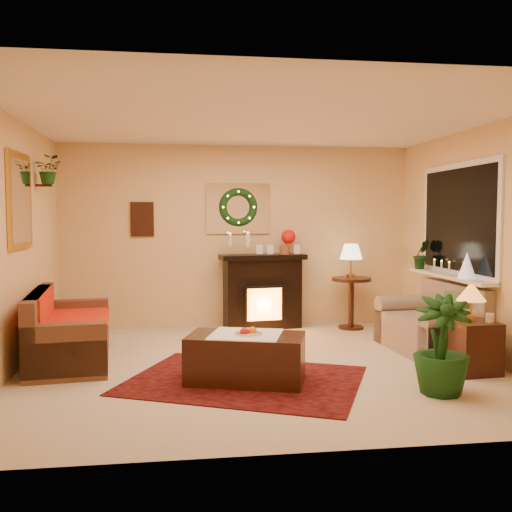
{
  "coord_description": "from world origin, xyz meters",
  "views": [
    {
      "loc": [
        -0.86,
        -5.9,
        1.59
      ],
      "look_at": [
        0.0,
        0.35,
        1.15
      ],
      "focal_mm": 40.0,
      "sensor_mm": 36.0,
      "label": 1
    }
  ],
  "objects": [
    {
      "name": "lamp_cream",
      "position": [
        1.56,
        1.85,
        0.88
      ],
      "size": [
        0.32,
        0.32,
        0.49
      ],
      "primitive_type": "cone",
      "color": "#FFF1B4",
      "rests_on": "side_table_round"
    },
    {
      "name": "coffee_table",
      "position": [
        -0.22,
        -0.57,
        0.21
      ],
      "size": [
        1.22,
        0.89,
        0.46
      ],
      "primitive_type": "cube",
      "rotation": [
        0.0,
        0.0,
        -0.29
      ],
      "color": "black",
      "rests_on": "floor"
    },
    {
      "name": "wall_back",
      "position": [
        0.0,
        2.25,
        1.3
      ],
      "size": [
        5.0,
        5.0,
        0.0
      ],
      "primitive_type": "plane",
      "color": "#EFD88C",
      "rests_on": "ground"
    },
    {
      "name": "window_frame",
      "position": [
        2.48,
        0.55,
        1.55
      ],
      "size": [
        0.03,
        1.86,
        1.36
      ],
      "primitive_type": "cube",
      "color": "white",
      "rests_on": "wall_right"
    },
    {
      "name": "mantel_candle_a",
      "position": [
        -0.13,
        2.02,
        1.26
      ],
      "size": [
        0.05,
        0.05,
        0.16
      ],
      "primitive_type": "cylinder",
      "color": "white",
      "rests_on": "fireplace"
    },
    {
      "name": "floor_palm",
      "position": [
        1.46,
        -1.17,
        0.45
      ],
      "size": [
        1.77,
        1.77,
        2.66
      ],
      "primitive_type": "imported",
      "rotation": [
        0.0,
        0.0,
        -0.22
      ],
      "color": "#133917",
      "rests_on": "floor"
    },
    {
      "name": "mini_tree",
      "position": [
        2.36,
        0.08,
        1.04
      ],
      "size": [
        0.2,
        0.2,
        0.3
      ],
      "primitive_type": "cone",
      "color": "white",
      "rests_on": "window_sill"
    },
    {
      "name": "window_glass",
      "position": [
        2.47,
        0.55,
        1.55
      ],
      "size": [
        0.02,
        1.7,
        1.22
      ],
      "primitive_type": "cube",
      "color": "black",
      "rests_on": "wall_right"
    },
    {
      "name": "side_table_round",
      "position": [
        1.57,
        1.84,
        0.33
      ],
      "size": [
        0.61,
        0.61,
        0.73
      ],
      "primitive_type": "cylinder",
      "rotation": [
        0.0,
        0.0,
        -0.1
      ],
      "color": "#512B22",
      "rests_on": "floor"
    },
    {
      "name": "floor",
      "position": [
        0.0,
        0.0,
        0.0
      ],
      "size": [
        5.0,
        5.0,
        0.0
      ],
      "primitive_type": "plane",
      "color": "beige",
      "rests_on": "ground"
    },
    {
      "name": "gold_mirror",
      "position": [
        -2.48,
        0.3,
        1.75
      ],
      "size": [
        0.03,
        0.84,
        1.0
      ],
      "primitive_type": "cube",
      "color": "gold",
      "rests_on": "wall_left"
    },
    {
      "name": "window_sill",
      "position": [
        2.38,
        0.55,
        0.87
      ],
      "size": [
        0.22,
        1.86,
        0.04
      ],
      "primitive_type": "cube",
      "color": "white",
      "rests_on": "wall_right"
    },
    {
      "name": "mantel_mirror",
      "position": [
        0.0,
        2.23,
        1.7
      ],
      "size": [
        0.92,
        0.02,
        0.72
      ],
      "primitive_type": "cube",
      "color": "white",
      "rests_on": "wall_back"
    },
    {
      "name": "lamp_tiffany",
      "position": [
        2.08,
        -0.52,
        0.74
      ],
      "size": [
        0.29,
        0.29,
        0.43
      ],
      "primitive_type": "cone",
      "color": "#E5590F",
      "rests_on": "end_table_square"
    },
    {
      "name": "sofa",
      "position": [
        -2.04,
        0.52,
        0.43
      ],
      "size": [
        0.99,
        1.89,
        0.78
      ],
      "primitive_type": "cube",
      "rotation": [
        0.0,
        0.0,
        0.11
      ],
      "color": "brown",
      "rests_on": "floor"
    },
    {
      "name": "area_rug",
      "position": [
        -0.23,
        -0.52,
        0.01
      ],
      "size": [
        2.65,
        2.38,
        0.01
      ],
      "primitive_type": "cube",
      "rotation": [
        0.0,
        0.0,
        -0.42
      ],
      "color": "#5C0F18",
      "rests_on": "floor"
    },
    {
      "name": "wreath",
      "position": [
        0.0,
        2.19,
        1.72
      ],
      "size": [
        0.55,
        0.11,
        0.55
      ],
      "primitive_type": "torus",
      "rotation": [
        1.57,
        0.0,
        0.0
      ],
      "color": "#194719",
      "rests_on": "wall_back"
    },
    {
      "name": "wall_art",
      "position": [
        -1.35,
        2.23,
        1.55
      ],
      "size": [
        0.32,
        0.03,
        0.48
      ],
      "primitive_type": "cube",
      "color": "#381E11",
      "rests_on": "wall_back"
    },
    {
      "name": "sill_plant",
      "position": [
        2.35,
        1.27,
        1.08
      ],
      "size": [
        0.28,
        0.23,
        0.51
      ],
      "primitive_type": "imported",
      "color": "#1E5013",
      "rests_on": "window_sill"
    },
    {
      "name": "loveseat",
      "position": [
        2.06,
        0.36,
        0.42
      ],
      "size": [
        0.9,
        1.43,
        0.8
      ],
      "primitive_type": "cube",
      "rotation": [
        0.0,
        0.0,
        0.07
      ],
      "color": "gray",
      "rests_on": "floor"
    },
    {
      "name": "fireplace",
      "position": [
        0.33,
        2.04,
        0.55
      ],
      "size": [
        1.1,
        0.46,
        0.98
      ],
      "primitive_type": "cube",
      "rotation": [
        0.0,
        0.0,
        0.12
      ],
      "color": "black",
      "rests_on": "floor"
    },
    {
      "name": "wall_left",
      "position": [
        -2.5,
        0.0,
        1.3
      ],
      "size": [
        4.5,
        4.5,
        0.0
      ],
      "primitive_type": "plane",
      "color": "#EFD88C",
      "rests_on": "ground"
    },
    {
      "name": "wall_front",
      "position": [
        0.0,
        -2.25,
        1.3
      ],
      "size": [
        5.0,
        5.0,
        0.0
      ],
      "primitive_type": "plane",
      "color": "#EFD88C",
      "rests_on": "ground"
    },
    {
      "name": "red_throw",
      "position": [
        -2.06,
        0.64,
        0.46
      ],
      "size": [
        0.84,
        1.36,
        0.02
      ],
      "primitive_type": "cube",
      "color": "#BB4326",
      "rests_on": "sofa"
    },
    {
      "name": "poinsettia",
      "position": [
        0.7,
        2.05,
        1.3
      ],
      "size": [
        0.2,
        0.2,
        0.2
      ],
      "primitive_type": "sphere",
      "color": "red",
      "rests_on": "fireplace"
    },
    {
      "name": "hanging_plant",
      "position": [
        -2.34,
        1.05,
        1.97
      ],
      "size": [
        0.33,
        0.28,
        0.36
      ],
      "primitive_type": "imported",
      "color": "#194719",
      "rests_on": "wall_left"
    },
    {
      "name": "mantel_candle_b",
      "position": [
        0.11,
        2.01,
        1.26
      ],
      "size": [
        0.06,
        0.06,
        0.19
      ],
      "primitive_type": "cylinder",
      "color": "#EFE5C0",
      "rests_on": "fireplace"
    },
    {
      "name": "wall_right",
      "position": [
        2.5,
        0.0,
        1.3
      ],
      "size": [
        4.5,
        4.5,
        0.0
      ],
      "primitive_type": "plane",
      "color": "#EFD88C",
      "rests_on": "ground"
    },
    {
      "name": "end_table_square",
      "position": [
        2.1,
        -0.56,
        0.27
      ],
      "size": [
        0.46,
        0.46,
        0.53
      ],
      "primitive_type": "cube",
      "rotation": [
        0.0,
        0.0,
        0.07
      ],
      "color": "#471A11",
      "rests_on": "floor"
    },
    {
      "name": "fruit_bowl",
      "position": [
        -0.2,
        -0.59,
        0.45
      ],
      "size": [
        0.26,
        0.26,
        0.06
      ],
      "primitive_type": "cylinder",
      "color": "beige",
      "rests_on": "coffee_table"
    },
    {
      "name": "ceiling",
      "position": [
        0.0,
        0.0,
        2.6
      ],
      "size": [
        5.0,
        5.0,
        0.0
      ],
      "primitive_type": "plane",
      "color": "white",
      "rests_on": "ground"
    }
  ]
}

